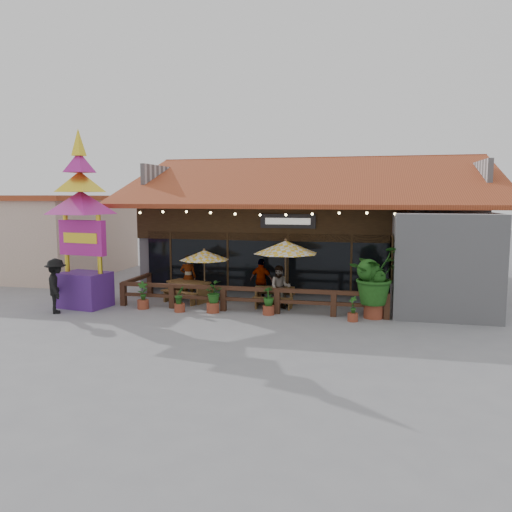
% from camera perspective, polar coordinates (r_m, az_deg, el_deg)
% --- Properties ---
extents(ground, '(100.00, 100.00, 0.00)m').
position_cam_1_polar(ground, '(18.41, 4.25, -6.30)').
color(ground, gray).
rests_on(ground, ground).
extents(restaurant_building, '(15.50, 14.73, 6.09)m').
position_cam_1_polar(restaurant_building, '(24.54, 7.18, 2.17)').
color(restaurant_building, '#ADADB2').
rests_on(restaurant_building, ground).
extents(patio_railing, '(10.00, 2.60, 0.92)m').
position_cam_1_polar(patio_railing, '(18.48, -2.80, -4.28)').
color(patio_railing, '#462919').
rests_on(patio_railing, ground).
extents(neighbor_building, '(8.40, 8.40, 4.22)m').
position_cam_1_polar(neighbor_building, '(29.63, -23.82, 2.29)').
color(neighbor_building, beige).
rests_on(neighbor_building, ground).
extents(umbrella_left, '(2.51, 2.51, 2.13)m').
position_cam_1_polar(umbrella_left, '(19.82, -5.94, 0.08)').
color(umbrella_left, brown).
rests_on(umbrella_left, ground).
extents(umbrella_right, '(3.21, 3.21, 2.61)m').
position_cam_1_polar(umbrella_right, '(18.66, 3.40, 0.98)').
color(umbrella_right, brown).
rests_on(umbrella_right, ground).
extents(picnic_table_left, '(2.08, 1.94, 0.81)m').
position_cam_1_polar(picnic_table_left, '(20.13, -7.69, -3.62)').
color(picnic_table_left, brown).
rests_on(picnic_table_left, ground).
extents(picnic_table_right, '(1.59, 1.40, 0.73)m').
position_cam_1_polar(picnic_table_right, '(19.03, 2.09, -4.34)').
color(picnic_table_right, brown).
rests_on(picnic_table_right, ground).
extents(thai_sign_tower, '(3.02, 3.02, 7.14)m').
position_cam_1_polar(thai_sign_tower, '(19.72, -19.36, 5.27)').
color(thai_sign_tower, '#4E217C').
rests_on(thai_sign_tower, ground).
extents(tropical_plant, '(2.37, 2.41, 2.52)m').
position_cam_1_polar(tropical_plant, '(17.55, 13.40, -2.32)').
color(tropical_plant, brown).
rests_on(tropical_plant, ground).
extents(diner_a, '(0.71, 0.53, 1.80)m').
position_cam_1_polar(diner_a, '(20.57, -7.76, -2.39)').
color(diner_a, '#372411').
rests_on(diner_a, ground).
extents(diner_b, '(0.87, 0.72, 1.63)m').
position_cam_1_polar(diner_b, '(18.57, 2.77, -3.60)').
color(diner_b, '#372411').
rests_on(diner_b, ground).
extents(diner_c, '(1.09, 0.72, 1.73)m').
position_cam_1_polar(diner_c, '(19.83, 0.64, -2.78)').
color(diner_c, '#372411').
rests_on(diner_c, ground).
extents(pedestrian, '(1.33, 1.47, 1.98)m').
position_cam_1_polar(pedestrian, '(19.25, -21.87, -3.19)').
color(pedestrian, black).
rests_on(pedestrian, ground).
extents(planter_a, '(0.44, 0.42, 1.04)m').
position_cam_1_polar(planter_a, '(19.12, -12.80, -4.62)').
color(planter_a, brown).
rests_on(planter_a, ground).
extents(planter_b, '(0.42, 0.44, 0.94)m').
position_cam_1_polar(planter_b, '(18.36, -8.73, -5.02)').
color(planter_b, brown).
rests_on(planter_b, ground).
extents(planter_c, '(0.90, 0.90, 1.12)m').
position_cam_1_polar(planter_c, '(18.07, -4.96, -4.50)').
color(planter_c, brown).
rests_on(planter_c, ground).
extents(planter_d, '(0.54, 0.54, 1.01)m').
position_cam_1_polar(planter_d, '(17.71, 1.44, -5.19)').
color(planter_d, brown).
rests_on(planter_d, ground).
extents(planter_e, '(0.36, 0.37, 0.86)m').
position_cam_1_polar(planter_e, '(17.12, 11.02, -6.16)').
color(planter_e, brown).
rests_on(planter_e, ground).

